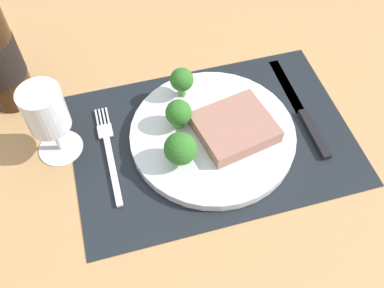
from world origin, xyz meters
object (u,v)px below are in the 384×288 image
Objects in this scene: knife at (303,114)px; steak at (235,127)px; plate at (213,135)px; fork at (109,152)px; wine_glass at (46,114)px.

steak is at bearing -175.53° from knife.
plate reaches higher than fork.
plate is at bearing -1.78° from fork.
knife is at bearing 1.87° from plate.
knife is (33.02, -0.89, 0.05)cm from fork.
steak is at bearing -3.63° from fork.
plate is 1.40× the size of fork.
wine_glass is at bearing 168.45° from steak.
knife is 1.72× the size of wine_glass.
fork is 11.57cm from wine_glass.
fork is (-16.76, 1.42, -0.55)cm from plate.
steak is 0.50× the size of knife.
wine_glass is at bearing 172.16° from knife.
steak is (3.29, -0.93, 2.02)cm from plate.
knife is at bearing -5.86° from wine_glass.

